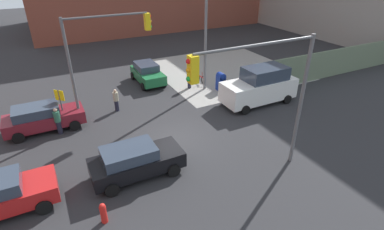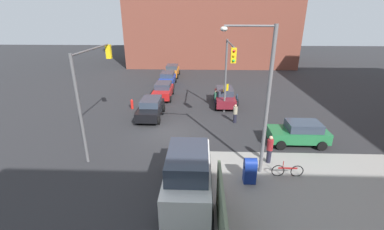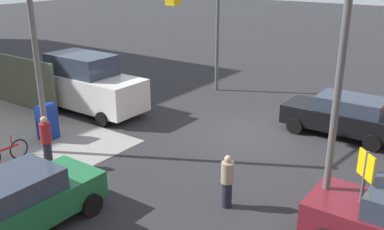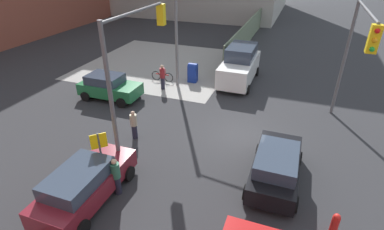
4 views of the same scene
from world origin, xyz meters
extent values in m
plane|color=#28282B|center=(0.00, 0.00, 0.00)|extent=(120.00, 120.00, 0.00)
cube|color=gray|center=(9.00, 9.00, 0.01)|extent=(12.00, 12.00, 0.01)
cube|color=#607056|center=(16.99, 3.20, 1.20)|extent=(17.97, 0.12, 2.40)
cylinder|color=#59595B|center=(-4.50, 4.50, 3.25)|extent=(0.18, 0.18, 6.50)
cylinder|color=#59595B|center=(-2.08, 4.50, 6.38)|extent=(4.84, 0.12, 0.12)
cube|color=yellow|center=(0.34, 4.50, 5.85)|extent=(0.32, 0.36, 1.00)
sphere|color=red|center=(0.52, 4.50, 6.17)|extent=(0.18, 0.18, 0.18)
sphere|color=orange|center=(0.52, 4.50, 5.85)|extent=(0.18, 0.18, 0.18)
sphere|color=green|center=(0.52, 4.50, 5.53)|extent=(0.18, 0.18, 0.18)
cylinder|color=#59595B|center=(4.50, -4.50, 3.25)|extent=(0.18, 0.18, 6.50)
cylinder|color=#59595B|center=(1.65, -4.50, 6.38)|extent=(5.70, 0.12, 0.12)
cube|color=yellow|center=(-1.20, -4.50, 5.85)|extent=(0.32, 0.36, 1.00)
sphere|color=red|center=(-1.38, -4.50, 6.17)|extent=(0.18, 0.18, 0.18)
sphere|color=orange|center=(-1.38, -4.50, 5.85)|extent=(0.18, 0.18, 0.18)
sphere|color=green|center=(-1.38, -4.50, 5.53)|extent=(0.18, 0.18, 0.18)
cylinder|color=slate|center=(5.20, 5.80, 4.00)|extent=(0.20, 0.20, 8.00)
cylinder|color=#4C4C4C|center=(-5.40, 4.68, 1.20)|extent=(0.08, 0.08, 2.40)
cube|color=yellow|center=(-5.40, 4.68, 2.05)|extent=(0.48, 0.48, 0.64)
cube|color=navy|center=(6.20, 5.00, 0.57)|extent=(0.56, 0.64, 1.15)
cylinder|color=navy|center=(6.20, 5.00, 1.15)|extent=(0.56, 0.64, 0.56)
cylinder|color=red|center=(-5.00, -4.20, 0.40)|extent=(0.26, 0.26, 0.80)
sphere|color=red|center=(-5.00, -4.20, 0.82)|extent=(0.24, 0.24, 0.24)
cube|color=#1E6638|center=(1.65, 9.05, 0.70)|extent=(1.80, 3.93, 0.75)
cube|color=#2D3847|center=(1.65, 9.36, 1.35)|extent=(1.58, 2.20, 0.55)
cylinder|color=black|center=(2.55, 7.71, 0.32)|extent=(0.22, 0.64, 0.64)
cylinder|color=black|center=(0.75, 7.71, 0.32)|extent=(0.22, 0.64, 0.64)
cylinder|color=black|center=(2.55, 10.38, 0.32)|extent=(0.22, 0.64, 0.64)
cylinder|color=black|center=(0.75, 10.38, 0.32)|extent=(0.22, 0.64, 0.64)
cube|color=#B21919|center=(-8.50, -1.71, 0.70)|extent=(4.20, 1.80, 0.75)
cylinder|color=black|center=(-7.07, -0.81, 0.32)|extent=(0.64, 0.22, 0.64)
cylinder|color=black|center=(-7.07, -2.61, 0.32)|extent=(0.64, 0.22, 0.64)
cube|color=maroon|center=(-6.46, 4.70, 0.70)|extent=(4.48, 1.80, 0.75)
cube|color=#2D3847|center=(-6.82, 4.70, 1.35)|extent=(2.51, 1.58, 0.55)
cylinder|color=black|center=(-4.94, 5.60, 0.32)|extent=(0.64, 0.22, 0.64)
cylinder|color=black|center=(-4.94, 3.80, 0.32)|extent=(0.64, 0.22, 0.64)
cylinder|color=black|center=(-7.99, 5.60, 0.32)|extent=(0.64, 0.22, 0.64)
cylinder|color=black|center=(-7.99, 3.80, 0.32)|extent=(0.64, 0.22, 0.64)
cube|color=black|center=(-2.87, -1.99, 0.70)|extent=(4.35, 1.80, 0.75)
cube|color=#2D3847|center=(-3.22, -1.99, 1.35)|extent=(2.44, 1.58, 0.55)
cylinder|color=black|center=(-1.39, -1.09, 0.32)|extent=(0.64, 0.22, 0.64)
cylinder|color=black|center=(-1.39, -2.89, 0.32)|extent=(0.64, 0.22, 0.64)
cylinder|color=black|center=(-4.35, -1.09, 0.32)|extent=(0.64, 0.22, 0.64)
cylinder|color=black|center=(-4.35, -2.89, 0.32)|extent=(0.64, 0.22, 0.64)
cube|color=white|center=(7.31, 1.80, 1.02)|extent=(5.40, 2.10, 1.40)
cube|color=#2D3847|center=(7.75, 1.80, 2.17)|extent=(3.02, 1.85, 0.90)
cylinder|color=black|center=(5.48, 0.75, 0.32)|extent=(0.64, 0.22, 0.64)
cylinder|color=black|center=(5.48, 2.85, 0.32)|extent=(0.64, 0.22, 0.64)
cylinder|color=black|center=(9.15, 0.75, 0.32)|extent=(0.64, 0.22, 0.64)
cylinder|color=black|center=(9.15, 2.85, 0.32)|extent=(0.64, 0.22, 0.64)
cylinder|color=#2D664C|center=(-5.80, 3.80, 1.14)|extent=(0.36, 0.36, 0.64)
sphere|color=tan|center=(-5.80, 3.80, 1.57)|extent=(0.22, 0.22, 0.22)
cylinder|color=#1E1E2D|center=(-5.80, 3.80, 0.41)|extent=(0.28, 0.28, 0.81)
cylinder|color=maroon|center=(4.20, 6.50, 1.20)|extent=(0.36, 0.36, 0.68)
sphere|color=tan|center=(4.20, 6.50, 1.66)|extent=(0.23, 0.23, 0.23)
cylinder|color=#1E1E2D|center=(4.20, 6.50, 0.43)|extent=(0.28, 0.28, 0.86)
cylinder|color=#9E937A|center=(-2.00, 5.20, 1.06)|extent=(0.36, 0.36, 0.60)
sphere|color=tan|center=(-2.00, 5.20, 1.47)|extent=(0.21, 0.21, 0.21)
cylinder|color=#1E1E2D|center=(-2.00, 5.20, 0.38)|extent=(0.28, 0.28, 0.76)
torus|color=black|center=(5.60, 7.72, 0.33)|extent=(0.05, 0.71, 0.71)
torus|color=black|center=(5.60, 6.68, 0.33)|extent=(0.05, 0.71, 0.71)
cube|color=maroon|center=(5.60, 7.20, 0.51)|extent=(0.04, 1.04, 0.08)
cylinder|color=maroon|center=(5.60, 6.92, 0.75)|extent=(0.04, 0.04, 0.40)
torus|color=black|center=(-6.28, 6.00, 0.33)|extent=(0.71, 0.05, 0.71)
torus|color=black|center=(-7.32, 6.00, 0.33)|extent=(0.71, 0.05, 0.71)
cube|color=#1E5999|center=(-6.80, 6.00, 0.51)|extent=(1.04, 0.04, 0.08)
cylinder|color=#1E5999|center=(-7.08, 6.00, 0.75)|extent=(0.04, 0.04, 0.40)
camera|label=1|loc=(-5.83, -13.39, 9.36)|focal=28.00mm
camera|label=2|loc=(17.86, 2.37, 8.37)|focal=24.00mm
camera|label=3|loc=(-7.29, 14.31, 6.49)|focal=40.00mm
camera|label=4|loc=(-13.29, -2.11, 8.58)|focal=28.00mm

